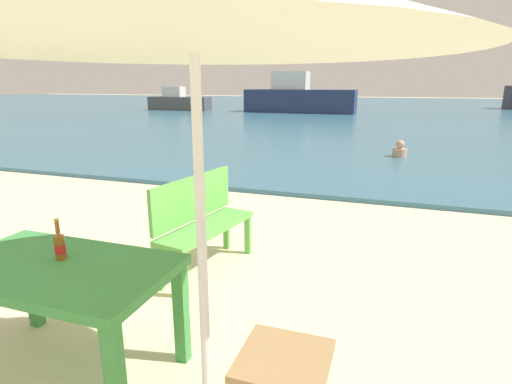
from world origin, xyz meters
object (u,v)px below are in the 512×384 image
at_px(beer_bottle_amber, 60,245).
at_px(bench_green_left, 201,218).
at_px(picnic_table_green, 60,281).
at_px(boat_fishing_trawler, 299,98).
at_px(boat_tanker, 179,102).
at_px(swimmer_person, 400,150).
at_px(patio_umbrella, 193,2).

bearing_deg(beer_bottle_amber, bench_green_left, 83.79).
xyz_separation_m(picnic_table_green, beer_bottle_amber, (-0.04, 0.07, 0.20)).
height_order(boat_fishing_trawler, boat_tanker, boat_fishing_trawler).
height_order(beer_bottle_amber, boat_fishing_trawler, boat_fishing_trawler).
relative_size(picnic_table_green, beer_bottle_amber, 5.28).
relative_size(picnic_table_green, swimmer_person, 3.41).
relative_size(beer_bottle_amber, swimmer_person, 0.65).
height_order(bench_green_left, boat_fishing_trawler, boat_fishing_trawler).
distance_m(beer_bottle_amber, boat_tanker, 26.14).
bearing_deg(picnic_table_green, beer_bottle_amber, 116.91).
relative_size(bench_green_left, boat_tanker, 0.29).
distance_m(bench_green_left, boat_fishing_trawler, 22.19).
bearing_deg(bench_green_left, boat_fishing_trawler, 100.52).
distance_m(beer_bottle_amber, patio_umbrella, 1.75).
bearing_deg(patio_umbrella, boat_fishing_trawler, 101.98).
bearing_deg(bench_green_left, swimmer_person, 74.82).
height_order(bench_green_left, swimmer_person, bench_green_left).
relative_size(bench_green_left, boat_fishing_trawler, 0.18).
relative_size(beer_bottle_amber, boat_fishing_trawler, 0.04).
bearing_deg(boat_tanker, boat_fishing_trawler, 1.85).
height_order(patio_umbrella, boat_tanker, patio_umbrella).
relative_size(patio_umbrella, boat_fishing_trawler, 0.34).
bearing_deg(boat_tanker, beer_bottle_amber, -62.28).
bearing_deg(picnic_table_green, swimmer_person, 76.77).
distance_m(beer_bottle_amber, bench_green_left, 1.64).
bearing_deg(boat_fishing_trawler, patio_umbrella, -78.02).
bearing_deg(swimmer_person, beer_bottle_amber, -103.57).
bearing_deg(boat_fishing_trawler, beer_bottle_amber, -80.59).
distance_m(picnic_table_green, swimmer_person, 8.97).
xyz_separation_m(bench_green_left, boat_tanker, (-12.33, 21.55, 0.10)).
distance_m(picnic_table_green, bench_green_left, 1.68).
relative_size(swimmer_person, boat_fishing_trawler, 0.06).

